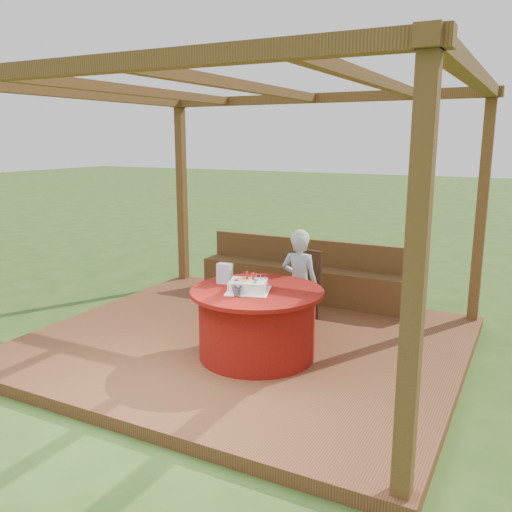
{
  "coord_description": "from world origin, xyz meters",
  "views": [
    {
      "loc": [
        2.7,
        -4.93,
        2.27
      ],
      "look_at": [
        0.0,
        0.25,
        1.0
      ],
      "focal_mm": 38.0,
      "sensor_mm": 36.0,
      "label": 1
    }
  ],
  "objects": [
    {
      "name": "pergola",
      "position": [
        0.0,
        0.0,
        2.41
      ],
      "size": [
        4.5,
        4.0,
        2.72
      ],
      "color": "brown",
      "rests_on": "deck"
    },
    {
      "name": "table",
      "position": [
        0.33,
        -0.37,
        0.47
      ],
      "size": [
        1.32,
        1.32,
        0.69
      ],
      "color": "maroon",
      "rests_on": "deck"
    },
    {
      "name": "deck",
      "position": [
        0.0,
        0.0,
        0.06
      ],
      "size": [
        4.5,
        4.0,
        0.12
      ],
      "primitive_type": "cube",
      "color": "brown",
      "rests_on": "ground"
    },
    {
      "name": "drinking_glass",
      "position": [
        0.27,
        -0.66,
        0.86
      ],
      "size": [
        0.11,
        0.11,
        0.1
      ],
      "primitive_type": "imported",
      "rotation": [
        0.0,
        0.0,
        -0.01
      ],
      "color": "white",
      "rests_on": "table"
    },
    {
      "name": "ground",
      "position": [
        0.0,
        0.0,
        0.0
      ],
      "size": [
        60.0,
        60.0,
        0.0
      ],
      "primitive_type": "plane",
      "color": "#30541C",
      "rests_on": "ground"
    },
    {
      "name": "chair",
      "position": [
        0.28,
        0.94,
        0.57
      ],
      "size": [
        0.46,
        0.46,
        0.84
      ],
      "color": "#382012",
      "rests_on": "deck"
    },
    {
      "name": "bench",
      "position": [
        0.0,
        1.72,
        0.38
      ],
      "size": [
        3.0,
        0.42,
        0.8
      ],
      "color": "brown",
      "rests_on": "deck"
    },
    {
      "name": "gift_bag",
      "position": [
        -0.07,
        -0.31,
        0.92
      ],
      "size": [
        0.15,
        0.1,
        0.21
      ],
      "primitive_type": "cube",
      "rotation": [
        0.0,
        0.0,
        0.07
      ],
      "color": "#CF86B0",
      "rests_on": "table"
    },
    {
      "name": "elderly_woman",
      "position": [
        0.4,
        0.53,
        0.72
      ],
      "size": [
        0.44,
        0.31,
        1.17
      ],
      "color": "#93BFDA",
      "rests_on": "deck"
    },
    {
      "name": "birthday_cake",
      "position": [
        0.28,
        -0.46,
        0.87
      ],
      "size": [
        0.51,
        0.51,
        0.18
      ],
      "color": "white",
      "rests_on": "table"
    }
  ]
}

